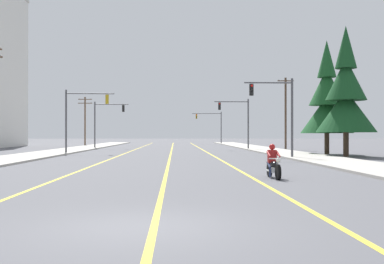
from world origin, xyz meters
TOP-DOWN VIEW (x-y plane):
  - ground_plane at (0.00, 0.00)m, footprint 400.00×400.00m
  - lane_stripe_center at (0.28, 45.00)m, footprint 0.16×100.00m
  - lane_stripe_left at (-4.18, 45.00)m, footprint 0.16×100.00m
  - lane_stripe_right at (4.02, 45.00)m, footprint 0.16×100.00m
  - sidewalk_kerb_right at (11.33, 40.00)m, footprint 4.40×110.00m
  - sidewalk_kerb_left at (-11.33, 40.00)m, footprint 4.40×110.00m
  - motorcycle_with_rider at (4.89, 10.53)m, footprint 0.70×2.19m
  - traffic_signal_near_right at (8.69, 26.92)m, footprint 3.82×0.39m
  - traffic_signal_near_left at (-8.56, 37.23)m, footprint 4.74×0.47m
  - traffic_signal_mid_right at (8.45, 48.41)m, footprint 4.25×0.42m
  - traffic_signal_mid_left at (-8.67, 54.08)m, footprint 4.53×0.37m
  - traffic_signal_far_right at (7.87, 81.63)m, footprint 5.67×0.37m
  - utility_pole_right_far at (14.47, 49.41)m, footprint 2.01×0.26m
  - utility_pole_left_far at (-14.41, 71.05)m, footprint 2.38×0.26m
  - conifer_tree_right_verge_near at (14.99, 29.79)m, footprint 4.99×4.99m
  - conifer_tree_right_verge_far at (14.81, 34.29)m, footprint 4.84×4.84m

SIDE VIEW (x-z plane):
  - ground_plane at x=0.00m, z-range 0.00..0.00m
  - lane_stripe_center at x=0.28m, z-range 0.00..0.01m
  - lane_stripe_left at x=-4.18m, z-range 0.00..0.01m
  - lane_stripe_right at x=4.02m, z-range 0.00..0.01m
  - sidewalk_kerb_right at x=11.33m, z-range 0.00..0.14m
  - sidewalk_kerb_left at x=-11.33m, z-range 0.00..0.14m
  - motorcycle_with_rider at x=4.89m, z-range -0.14..1.32m
  - traffic_signal_near_right at x=8.69m, z-range 0.93..7.13m
  - traffic_signal_mid_right at x=8.45m, z-range 0.96..7.16m
  - traffic_signal_mid_left at x=-8.67m, z-range 0.98..7.18m
  - traffic_signal_near_left at x=-8.56m, z-range 0.99..7.19m
  - traffic_signal_far_right at x=7.87m, z-range 1.05..7.25m
  - utility_pole_left_far at x=-14.41m, z-range 0.38..8.52m
  - utility_pole_right_far at x=14.47m, z-range 0.20..9.14m
  - conifer_tree_right_verge_far at x=14.81m, z-range -0.44..10.20m
  - conifer_tree_right_verge_near at x=14.99m, z-range -0.46..10.52m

